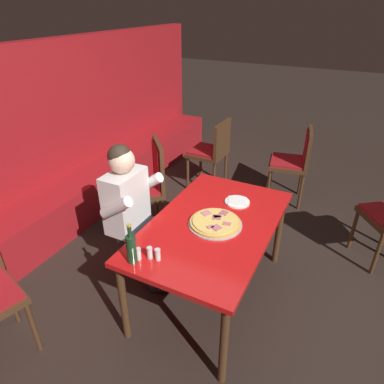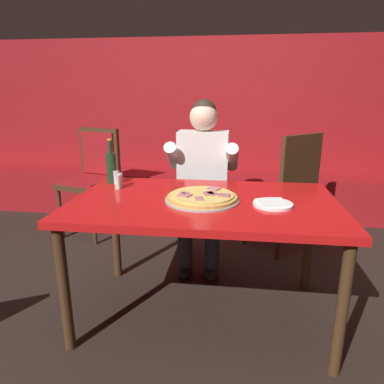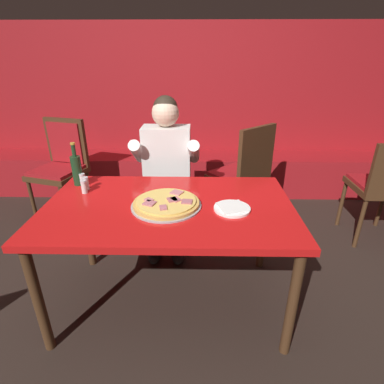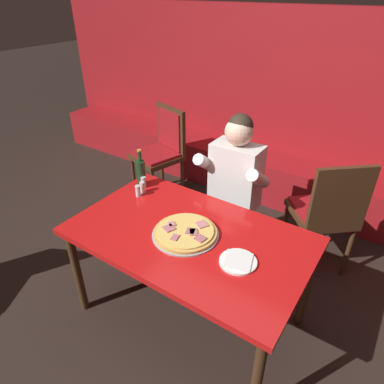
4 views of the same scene
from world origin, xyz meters
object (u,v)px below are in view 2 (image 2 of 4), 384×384
shaker_parmesan (116,178)px  dining_chair_far_right (287,184)px  beer_bottle (111,166)px  shaker_red_pepper_flakes (118,183)px  main_dining_table (204,212)px  dining_chair_near_right (93,173)px  diner_seated_blue_shirt (202,177)px  pizza (202,197)px  plate_white_paper (273,204)px  shaker_black_pepper (120,180)px

shaker_parmesan → dining_chair_far_right: dining_chair_far_right is taller
beer_bottle → shaker_red_pepper_flakes: beer_bottle is taller
main_dining_table → dining_chair_near_right: (-1.17, 1.20, -0.08)m
dining_chair_far_right → diner_seated_blue_shirt: bearing=-154.6°
pizza → plate_white_paper: (0.38, -0.04, -0.01)m
beer_bottle → shaker_red_pepper_flakes: 0.18m
dining_chair_near_right → shaker_red_pepper_flakes: bearing=-59.4°
pizza → diner_seated_blue_shirt: 0.70m
beer_bottle → shaker_red_pepper_flakes: bearing=-57.8°
plate_white_paper → shaker_black_pepper: size_ratio=2.44×
beer_bottle → shaker_parmesan: 0.08m
dining_chair_far_right → dining_chair_near_right: bearing=173.4°
shaker_black_pepper → pizza: bearing=-22.9°
main_dining_table → plate_white_paper: size_ratio=7.02×
shaker_black_pepper → shaker_red_pepper_flakes: 0.06m
shaker_red_pepper_flakes → dining_chair_far_right: (1.15, 0.84, -0.19)m
plate_white_paper → dining_chair_near_right: dining_chair_near_right is taller
beer_bottle → dining_chair_far_right: bearing=29.5°
shaker_parmesan → dining_chair_far_right: bearing=31.1°
pizza → shaker_red_pepper_flakes: 0.57m
beer_bottle → dining_chair_far_right: size_ratio=0.29×
main_dining_table → diner_seated_blue_shirt: 0.68m
pizza → shaker_black_pepper: size_ratio=4.78×
shaker_red_pepper_flakes → diner_seated_blue_shirt: diner_seated_blue_shirt is taller
beer_bottle → dining_chair_near_right: size_ratio=0.29×
pizza → diner_seated_blue_shirt: diner_seated_blue_shirt is taller
shaker_parmesan → shaker_black_pepper: (0.04, -0.06, 0.00)m
main_dining_table → plate_white_paper: 0.38m
shaker_parmesan → dining_chair_far_right: 1.42m
shaker_red_pepper_flakes → dining_chair_far_right: 1.44m
dining_chair_near_right → dining_chair_far_right: 1.78m
shaker_red_pepper_flakes → diner_seated_blue_shirt: size_ratio=0.07×
beer_bottle → dining_chair_near_right: 1.08m
diner_seated_blue_shirt → shaker_black_pepper: bearing=-136.1°
pizza → shaker_black_pepper: shaker_black_pepper is taller
beer_bottle → diner_seated_blue_shirt: diner_seated_blue_shirt is taller
diner_seated_blue_shirt → pizza: bearing=-84.3°
main_dining_table → shaker_parmesan: size_ratio=17.13×
shaker_black_pepper → shaker_red_pepper_flakes: bearing=-82.0°
shaker_parmesan → shaker_black_pepper: same height
main_dining_table → dining_chair_far_right: dining_chair_far_right is taller
pizza → plate_white_paper: 0.38m
diner_seated_blue_shirt → shaker_parmesan: bearing=-142.5°
beer_bottle → diner_seated_blue_shirt: 0.69m
shaker_parmesan → shaker_red_pepper_flakes: (0.05, -0.12, 0.00)m
dining_chair_near_right → shaker_black_pepper: bearing=-58.3°
diner_seated_blue_shirt → dining_chair_near_right: 1.22m
dining_chair_near_right → pizza: bearing=-46.5°
beer_bottle → shaker_black_pepper: 0.14m
pizza → diner_seated_blue_shirt: bearing=95.7°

